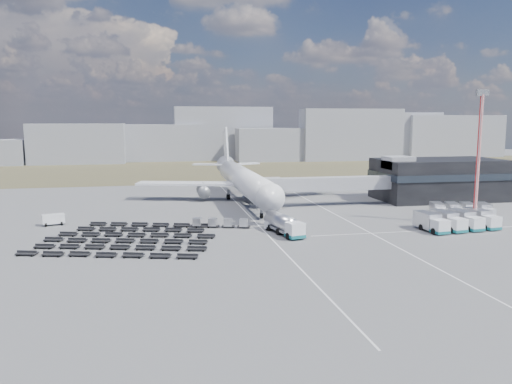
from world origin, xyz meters
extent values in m
plane|color=#565659|center=(0.00, 0.00, 0.00)|extent=(420.00, 420.00, 0.00)
cube|color=#4C422D|center=(0.00, 110.00, 0.01)|extent=(420.00, 90.00, 0.01)
cube|color=silver|center=(-2.00, 5.00, 0.01)|extent=(0.25, 110.00, 0.01)
cube|color=silver|center=(16.00, 5.00, 0.01)|extent=(0.25, 110.00, 0.01)
cube|color=silver|center=(25.00, -8.00, 0.01)|extent=(40.00, 0.25, 0.01)
cube|color=black|center=(48.00, 24.00, 5.00)|extent=(30.00, 16.00, 10.00)
cube|color=#262D38|center=(48.00, 24.00, 6.20)|extent=(30.40, 16.40, 1.60)
cube|color=#939399|center=(36.00, 22.00, 9.50)|extent=(6.00, 6.00, 3.00)
cube|color=#939399|center=(18.10, 20.50, 5.10)|extent=(29.80, 3.00, 3.00)
cube|color=#939399|center=(4.70, 20.00, 5.10)|extent=(4.00, 3.60, 3.40)
cylinder|color=slate|center=(6.20, 20.50, 2.55)|extent=(0.70, 0.70, 5.10)
cylinder|color=black|center=(6.20, 20.50, 0.45)|extent=(1.40, 0.90, 1.40)
cylinder|color=white|center=(0.00, 30.00, 5.30)|extent=(5.60, 48.00, 5.60)
cone|color=white|center=(0.00, 3.50, 5.30)|extent=(5.60, 5.00, 5.60)
cone|color=white|center=(0.00, 58.00, 6.10)|extent=(5.60, 8.00, 5.60)
cube|color=black|center=(0.00, 5.50, 6.10)|extent=(2.20, 2.00, 0.80)
cube|color=white|center=(-13.00, 35.00, 4.10)|extent=(25.59, 11.38, 0.50)
cube|color=white|center=(13.00, 35.00, 4.10)|extent=(25.59, 11.38, 0.50)
cylinder|color=slate|center=(-9.50, 33.00, 2.40)|extent=(3.00, 5.00, 3.00)
cylinder|color=slate|center=(9.50, 33.00, 2.40)|extent=(3.00, 5.00, 3.00)
cube|color=white|center=(-5.50, 60.00, 6.50)|extent=(9.49, 5.63, 0.35)
cube|color=white|center=(5.50, 60.00, 6.50)|extent=(9.49, 5.63, 0.35)
cube|color=white|center=(0.00, 61.00, 11.80)|extent=(0.50, 9.06, 11.45)
cylinder|color=slate|center=(0.00, 9.00, 1.25)|extent=(0.50, 0.50, 2.50)
cylinder|color=slate|center=(-3.20, 34.00, 1.25)|extent=(0.60, 0.60, 2.50)
cylinder|color=slate|center=(3.20, 34.00, 1.25)|extent=(0.60, 0.60, 2.50)
cylinder|color=black|center=(0.00, 9.00, 0.50)|extent=(0.50, 1.20, 1.20)
cube|color=gray|center=(-55.15, 147.20, 8.93)|extent=(41.31, 12.00, 17.86)
cube|color=gray|center=(-19.51, 156.12, 8.70)|extent=(41.77, 12.00, 17.40)
cube|color=gray|center=(11.99, 157.61, 12.90)|extent=(47.36, 12.00, 25.80)
cube|color=gray|center=(38.84, 144.07, 7.81)|extent=(44.34, 12.00, 15.63)
cube|color=gray|center=(72.53, 142.43, 12.40)|extent=(49.43, 12.00, 24.80)
cube|color=gray|center=(104.74, 155.26, 11.66)|extent=(42.18, 12.00, 23.31)
cube|color=gray|center=(134.23, 152.83, 10.96)|extent=(53.72, 12.00, 21.92)
cube|color=white|center=(1.80, -9.53, 1.56)|extent=(3.10, 3.10, 2.48)
cube|color=#13686F|center=(1.80, -9.53, 0.59)|extent=(3.23, 3.23, 0.54)
cylinder|color=silver|center=(0.61, -4.38, 2.05)|extent=(4.45, 8.48, 2.69)
cube|color=slate|center=(0.61, -4.38, 0.81)|extent=(4.34, 8.46, 0.38)
cylinder|color=black|center=(0.98, -5.96, 0.54)|extent=(3.00, 1.79, 1.19)
cube|color=white|center=(0.12, -1.83, 0.79)|extent=(4.05, 3.03, 1.59)
cube|color=white|center=(-39.77, 9.95, 1.06)|extent=(4.25, 2.78, 2.12)
cube|color=white|center=(3.67, 28.25, 1.82)|extent=(3.92, 7.22, 3.19)
cube|color=#13686F|center=(3.67, 28.25, 0.51)|extent=(4.05, 7.35, 0.51)
cube|color=white|center=(27.37, -11.04, 1.39)|extent=(2.71, 2.62, 2.36)
cube|color=#13686F|center=(27.37, -11.04, 0.48)|extent=(2.83, 2.74, 0.48)
cube|color=silver|center=(26.96, -7.30, 1.82)|extent=(3.10, 5.19, 2.79)
cube|color=white|center=(31.00, -10.63, 1.39)|extent=(2.71, 2.62, 2.36)
cube|color=#13686F|center=(31.00, -10.63, 0.48)|extent=(2.83, 2.74, 0.48)
cube|color=silver|center=(30.58, -6.90, 1.82)|extent=(3.10, 5.19, 2.79)
cube|color=white|center=(34.62, -10.23, 1.39)|extent=(2.71, 2.62, 2.36)
cube|color=#13686F|center=(34.62, -10.23, 0.48)|extent=(2.83, 2.74, 0.48)
cube|color=silver|center=(34.21, -6.50, 1.82)|extent=(3.10, 5.19, 2.79)
cube|color=white|center=(38.25, -9.83, 1.39)|extent=(2.71, 2.62, 2.36)
cube|color=#13686F|center=(38.25, -9.83, 0.48)|extent=(2.83, 2.74, 0.48)
cube|color=silver|center=(37.84, -6.10, 1.82)|extent=(3.10, 5.19, 2.79)
cube|color=white|center=(35.25, 1.39, 1.17)|extent=(2.52, 2.45, 1.99)
cube|color=#13686F|center=(35.25, 1.39, 0.41)|extent=(2.63, 2.56, 0.41)
cube|color=silver|center=(36.07, 4.44, 1.53)|extent=(3.16, 4.57, 2.35)
cube|color=white|center=(38.22, 0.60, 1.17)|extent=(2.52, 2.45, 1.99)
cube|color=#13686F|center=(38.22, 0.60, 0.41)|extent=(2.63, 2.56, 0.41)
cube|color=silver|center=(39.03, 3.65, 1.53)|extent=(3.16, 4.57, 2.35)
cube|color=white|center=(41.18, -0.19, 1.17)|extent=(2.52, 2.45, 1.99)
cube|color=#13686F|center=(41.18, -0.19, 0.41)|extent=(2.63, 2.56, 0.41)
cube|color=silver|center=(42.00, 2.86, 1.53)|extent=(3.16, 4.57, 2.35)
cube|color=white|center=(44.15, -0.98, 1.17)|extent=(2.52, 2.45, 1.99)
cube|color=#13686F|center=(44.15, -0.98, 0.41)|extent=(2.63, 2.56, 0.41)
cube|color=silver|center=(44.96, 2.07, 1.53)|extent=(3.16, 4.57, 2.35)
cube|color=black|center=(-13.42, 3.03, 0.27)|extent=(2.66, 2.05, 0.16)
cube|color=silver|center=(-13.42, 3.03, 1.04)|extent=(1.79, 1.79, 1.35)
cube|color=black|center=(-10.65, 2.21, 0.27)|extent=(2.66, 2.05, 0.16)
cube|color=silver|center=(-10.65, 2.21, 1.04)|extent=(1.79, 1.79, 1.35)
cube|color=black|center=(-7.89, 1.39, 0.27)|extent=(2.66, 2.05, 0.16)
cube|color=silver|center=(-7.89, 1.39, 1.04)|extent=(1.79, 1.79, 1.35)
cube|color=black|center=(-5.12, 0.57, 0.27)|extent=(2.66, 2.05, 0.16)
cube|color=silver|center=(-5.12, 0.57, 1.04)|extent=(1.79, 1.79, 1.35)
cube|color=black|center=(-27.93, -14.52, 0.36)|extent=(27.19, 8.68, 0.71)
cube|color=black|center=(-26.85, -10.50, 0.36)|extent=(27.19, 8.68, 0.71)
cube|color=black|center=(-25.76, -6.48, 0.36)|extent=(27.19, 8.68, 0.71)
cube|color=black|center=(-24.67, -2.46, 0.36)|extent=(27.19, 8.68, 0.71)
cube|color=black|center=(-23.59, 1.56, 0.36)|extent=(23.36, 7.64, 0.71)
cube|color=black|center=(-22.50, 5.58, 0.36)|extent=(23.36, 7.64, 0.71)
cylinder|color=red|center=(38.10, -5.07, 12.12)|extent=(0.68, 0.68, 24.24)
cube|color=slate|center=(38.10, -5.07, 24.53)|extent=(2.37, 0.79, 1.16)
cube|color=#565659|center=(38.10, -5.07, 0.15)|extent=(1.94, 1.94, 0.29)
camera|label=1|loc=(-20.33, -87.54, 19.70)|focal=35.00mm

